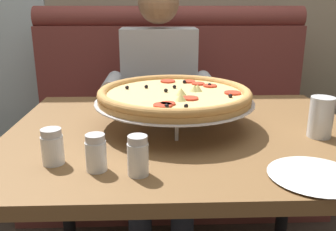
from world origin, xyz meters
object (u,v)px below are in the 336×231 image
(shaker_parmesan, at_px, (138,159))
(shaker_pepper_flakes, at_px, (53,149))
(diner_main, at_px, (159,90))
(booth_bench, at_px, (172,129))
(pizza, at_px, (175,95))
(dining_table, at_px, (184,153))
(patio_chair, at_px, (28,70))
(plate_near_left, at_px, (315,173))
(shaker_oregano, at_px, (96,155))
(drinking_glass, at_px, (321,119))

(shaker_parmesan, bearing_deg, shaker_pepper_flakes, 162.00)
(shaker_pepper_flakes, bearing_deg, diner_main, 72.35)
(booth_bench, bearing_deg, shaker_parmesan, -96.47)
(diner_main, height_order, pizza, diner_main)
(booth_bench, height_order, shaker_parmesan, booth_bench)
(dining_table, bearing_deg, patio_chair, 119.33)
(diner_main, distance_m, shaker_pepper_flakes, 0.99)
(diner_main, distance_m, pizza, 0.65)
(diner_main, height_order, shaker_parmesan, diner_main)
(plate_near_left, bearing_deg, booth_bench, 102.71)
(shaker_pepper_flakes, xyz_separation_m, shaker_oregano, (0.12, -0.05, -0.00))
(shaker_pepper_flakes, xyz_separation_m, drinking_glass, (0.81, 0.18, 0.02))
(dining_table, bearing_deg, plate_near_left, -51.06)
(diner_main, bearing_deg, patio_chair, 126.57)
(shaker_pepper_flakes, distance_m, plate_near_left, 0.68)
(plate_near_left, height_order, drinking_glass, drinking_glass)
(dining_table, xyz_separation_m, shaker_parmesan, (-0.15, -0.34, 0.13))
(dining_table, bearing_deg, diner_main, 96.58)
(diner_main, distance_m, shaker_oregano, 1.00)
(patio_chair, bearing_deg, shaker_oregano, -68.08)
(drinking_glass, bearing_deg, patio_chair, 125.74)
(shaker_pepper_flakes, distance_m, patio_chair, 2.80)
(booth_bench, distance_m, pizza, 1.00)
(shaker_pepper_flakes, relative_size, shaker_oregano, 1.00)
(booth_bench, relative_size, pizza, 3.09)
(pizza, distance_m, patio_chair, 2.67)
(pizza, height_order, plate_near_left, pizza)
(shaker_oregano, bearing_deg, booth_bench, 78.51)
(booth_bench, bearing_deg, plate_near_left, -77.29)
(pizza, relative_size, plate_near_left, 2.36)
(shaker_pepper_flakes, bearing_deg, dining_table, 34.56)
(shaker_pepper_flakes, xyz_separation_m, shaker_parmesan, (0.23, -0.08, 0.00))
(diner_main, xyz_separation_m, pizza, (0.05, -0.63, 0.13))
(patio_chair, bearing_deg, dining_table, -60.67)
(shaker_oregano, xyz_separation_m, drinking_glass, (0.69, 0.22, 0.02))
(shaker_parmesan, height_order, patio_chair, patio_chair)
(pizza, height_order, drinking_glass, pizza)
(shaker_pepper_flakes, distance_m, shaker_oregano, 0.13)
(dining_table, bearing_deg, drinking_glass, -10.60)
(pizza, relative_size, drinking_glass, 4.17)
(pizza, distance_m, shaker_oregano, 0.42)
(shaker_oregano, distance_m, patio_chair, 2.89)
(drinking_glass, bearing_deg, shaker_oregano, -161.86)
(shaker_oregano, distance_m, plate_near_left, 0.55)
(drinking_glass, bearing_deg, pizza, 164.71)
(pizza, bearing_deg, shaker_pepper_flakes, -138.32)
(dining_table, bearing_deg, shaker_parmesan, -113.43)
(plate_near_left, relative_size, drinking_glass, 1.77)
(booth_bench, bearing_deg, pizza, -92.12)
(dining_table, height_order, diner_main, diner_main)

